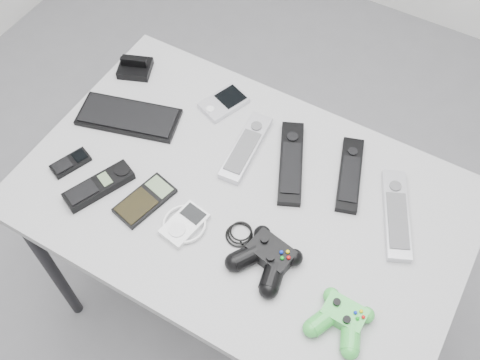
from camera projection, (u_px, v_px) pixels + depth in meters
The scene contains 15 objects.
floor at pixel (253, 312), 1.96m from camera, with size 3.50×3.50×0.00m, color slate.
desk at pixel (243, 209), 1.42m from camera, with size 1.08×0.70×0.73m.
pda_keyboard at pixel (129, 117), 1.50m from camera, with size 0.27×0.11×0.02m, color black.
dock_bracket at pixel (134, 65), 1.58m from camera, with size 0.09×0.08×0.05m, color black.
pda at pixel (224, 103), 1.52m from camera, with size 0.08×0.12×0.02m, color #B9B8C0.
remote_silver_a at pixel (246, 147), 1.44m from camera, with size 0.06×0.22×0.02m, color #B9B8C0.
remote_black_a at pixel (291, 162), 1.41m from camera, with size 0.06×0.25×0.02m, color black.
remote_black_b at pixel (350, 174), 1.39m from camera, with size 0.05×0.22×0.02m, color black.
remote_silver_b at pixel (396, 214), 1.33m from camera, with size 0.06×0.24×0.02m, color #B6B6BD.
mobile_phone at pixel (70, 163), 1.41m from camera, with size 0.04×0.10×0.02m, color black.
cordless_handset at pixel (99, 186), 1.37m from camera, with size 0.05×0.17×0.03m, color black.
calculator at pixel (145, 200), 1.35m from camera, with size 0.07×0.15×0.01m, color black.
mp3_player at pixel (184, 224), 1.31m from camera, with size 0.10×0.11×0.02m, color silver.
controller_black at pixel (267, 257), 1.25m from camera, with size 0.24×0.15×0.05m, color black, non-canonical shape.
controller_green at pixel (341, 319), 1.18m from camera, with size 0.13×0.13×0.04m, color green, non-canonical shape.
Camera 1 is at (0.31, -0.63, 1.89)m, focal length 42.00 mm.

